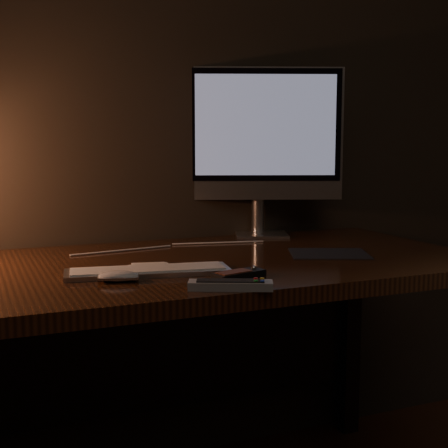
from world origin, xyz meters
name	(u,v)px	position (x,y,z in m)	size (l,w,h in m)	color
desk	(174,303)	(0.00, 1.93, 0.62)	(1.60, 0.75, 0.75)	#3D1D0D
monitor	(263,137)	(0.40, 2.18, 1.08)	(0.50, 0.22, 0.55)	silver
keyboard	(148,271)	(-0.13, 1.74, 0.76)	(0.39, 0.11, 0.01)	silver
mousepad	(329,254)	(0.41, 1.80, 0.75)	(0.21, 0.17, 0.00)	black
mouse	(118,278)	(-0.21, 1.69, 0.76)	(0.09, 0.05, 0.02)	white
media_remote	(239,274)	(0.06, 1.62, 0.76)	(0.14, 0.08, 0.02)	black
tv_remote	(230,285)	(-0.01, 1.52, 0.76)	(0.18, 0.12, 0.02)	#9B9EA1
papers	(150,266)	(-0.10, 1.82, 0.75)	(0.10, 0.07, 0.01)	white
cable	(173,247)	(0.04, 2.07, 0.75)	(0.01, 0.01, 0.59)	white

